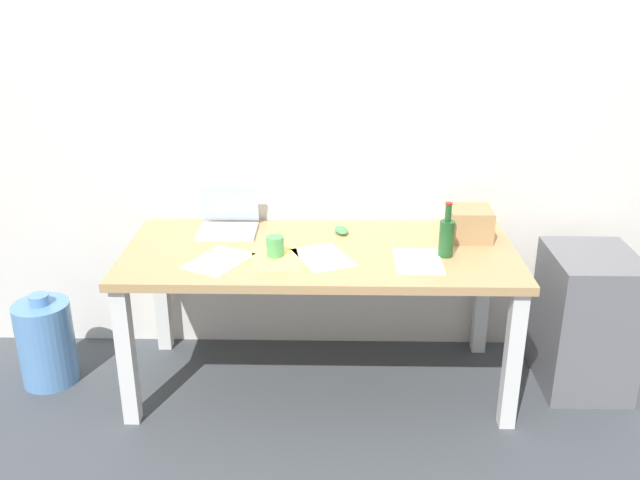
# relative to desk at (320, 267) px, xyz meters

# --- Properties ---
(ground_plane) EXTENTS (8.00, 8.00, 0.00)m
(ground_plane) POSITION_rel_desk_xyz_m (0.00, 0.00, -0.63)
(ground_plane) COLOR #42474C
(back_wall) EXTENTS (5.20, 0.08, 2.60)m
(back_wall) POSITION_rel_desk_xyz_m (0.00, 0.45, 0.67)
(back_wall) COLOR silver
(back_wall) RESTS_ON ground
(desk) EXTENTS (1.83, 0.79, 0.72)m
(desk) POSITION_rel_desk_xyz_m (0.00, 0.00, 0.00)
(desk) COLOR tan
(desk) RESTS_ON ground
(laptop_left) EXTENTS (0.29, 0.26, 0.21)m
(laptop_left) POSITION_rel_desk_xyz_m (-0.46, 0.25, 0.13)
(laptop_left) COLOR silver
(laptop_left) RESTS_ON desk
(beer_bottle) EXTENTS (0.07, 0.07, 0.26)m
(beer_bottle) POSITION_rel_desk_xyz_m (0.57, -0.06, 0.18)
(beer_bottle) COLOR #1E5123
(beer_bottle) RESTS_ON desk
(computer_mouse) EXTENTS (0.09, 0.11, 0.03)m
(computer_mouse) POSITION_rel_desk_xyz_m (0.10, 0.22, 0.10)
(computer_mouse) COLOR #4C9E56
(computer_mouse) RESTS_ON desk
(cardboard_box) EXTENTS (0.20, 0.20, 0.15)m
(cardboard_box) POSITION_rel_desk_xyz_m (0.72, 0.17, 0.16)
(cardboard_box) COLOR tan
(cardboard_box) RESTS_ON desk
(coffee_mug) EXTENTS (0.08, 0.08, 0.09)m
(coffee_mug) POSITION_rel_desk_xyz_m (-0.20, -0.08, 0.14)
(coffee_mug) COLOR #4C9E56
(coffee_mug) RESTS_ON desk
(paper_sheet_front_right) EXTENTS (0.21, 0.30, 0.00)m
(paper_sheet_front_right) POSITION_rel_desk_xyz_m (0.44, -0.12, 0.09)
(paper_sheet_front_right) COLOR white
(paper_sheet_front_right) RESTS_ON desk
(paper_yellow_folder) EXTENTS (0.25, 0.32, 0.00)m
(paper_yellow_folder) POSITION_rel_desk_xyz_m (-0.20, -0.11, 0.09)
(paper_yellow_folder) COLOR #F4E06B
(paper_yellow_folder) RESTS_ON desk
(paper_sheet_center) EXTENTS (0.31, 0.36, 0.00)m
(paper_sheet_center) POSITION_rel_desk_xyz_m (0.02, -0.09, 0.09)
(paper_sheet_center) COLOR white
(paper_sheet_center) RESTS_ON desk
(paper_sheet_front_left) EXTENTS (0.32, 0.36, 0.00)m
(paper_sheet_front_left) POSITION_rel_desk_xyz_m (-0.45, -0.14, 0.09)
(paper_sheet_front_left) COLOR white
(paper_sheet_front_left) RESTS_ON desk
(water_cooler_jug) EXTENTS (0.27, 0.27, 0.48)m
(water_cooler_jug) POSITION_rel_desk_xyz_m (-1.36, -0.01, -0.42)
(water_cooler_jug) COLOR #598CC6
(water_cooler_jug) RESTS_ON ground
(filing_cabinet) EXTENTS (0.40, 0.48, 0.69)m
(filing_cabinet) POSITION_rel_desk_xyz_m (1.30, 0.03, -0.29)
(filing_cabinet) COLOR slate
(filing_cabinet) RESTS_ON ground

